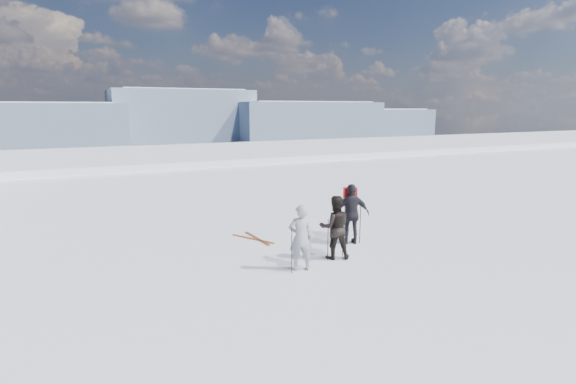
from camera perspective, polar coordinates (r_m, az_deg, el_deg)
name	(u,v)px	position (r m, az deg, el deg)	size (l,w,h in m)	color
lake_basin	(175,232)	(40.60, -14.13, -4.91)	(820.00, 820.00, 71.62)	white
far_mountain_range	(111,120)	(464.83, -21.59, 8.52)	(770.00, 110.00, 53.00)	slate
skier_grey	(301,238)	(11.61, 1.62, -5.82)	(0.64, 0.42, 1.74)	#969CA4
skier_dark	(335,227)	(12.57, 5.95, -4.47)	(0.87, 0.68, 1.79)	black
skier_pack	(352,214)	(13.97, 8.09, -2.79)	(1.10, 0.46, 1.88)	black
backpack	(351,173)	(13.98, 7.97, 2.35)	(0.40, 0.23, 0.58)	red
ski_poles	(330,237)	(12.68, 5.40, -5.68)	(3.08, 1.40, 1.31)	black
skis_loose	(255,239)	(14.56, -4.22, -5.93)	(0.91, 1.70, 0.03)	black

